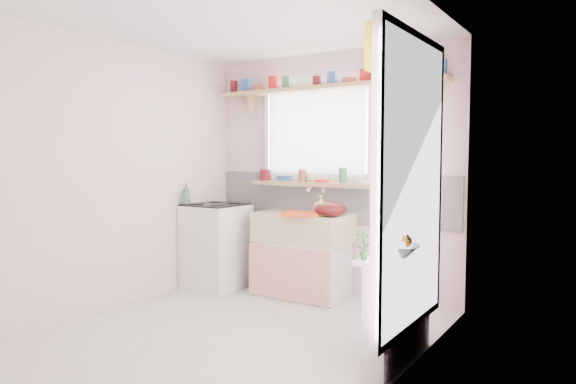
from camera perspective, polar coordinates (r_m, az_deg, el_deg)
The scene contains 19 objects.
room at distance 4.42m, azimuth 7.71°, elevation 3.21°, with size 3.20×3.20×3.20m.
sink_unit at distance 5.29m, azimuth 1.64°, elevation -6.87°, with size 0.95×0.65×1.11m.
cooker at distance 5.64m, azimuth -7.98°, elevation -5.92°, with size 0.58×0.58×0.93m.
radiator_ledge at distance 3.71m, azimuth 12.22°, elevation -12.21°, with size 0.22×0.95×0.78m.
windowsill at distance 5.36m, azimuth 2.69°, elevation 0.91°, with size 1.40×0.22×0.04m, color tan.
pine_shelf at distance 5.31m, azimuth 4.10°, elevation 11.47°, with size 2.52×0.24×0.04m, color tan.
shelf_crockery at distance 5.32m, azimuth 4.10°, elevation 12.27°, with size 2.47×0.11×0.12m.
sill_crockery at distance 5.38m, azimuth 2.24°, elevation 1.71°, with size 1.35×0.11×0.12m.
dish_tray at distance 5.00m, azimuth 1.54°, elevation -2.43°, with size 0.36×0.27×0.04m, color #EB4814.
colander at distance 4.94m, azimuth 4.74°, elevation -1.90°, with size 0.31×0.31×0.14m, color #510E0D.
jade_plant at distance 3.99m, azimuth 13.21°, elevation -2.02°, with size 0.44×0.38×0.48m, color #355F26.
fruit_bowl at distance 3.46m, azimuth 11.84°, elevation -6.34°, with size 0.31×0.31×0.08m, color silver.
herb_pot at distance 3.28m, azimuth 8.39°, elevation -5.84°, with size 0.10×0.07×0.19m, color #2D5E25.
soap_bottle_sink at distance 4.96m, azimuth 3.70°, elevation -1.54°, with size 0.09×0.09×0.20m, color #F2F86E.
sill_cup at distance 5.43m, azimuth 2.59°, elevation 1.67°, with size 0.12×0.12×0.10m, color beige.
sill_bowl at distance 5.59m, azimuth -0.40°, elevation 1.54°, with size 0.18×0.18×0.06m, color #2E5396.
shelf_vase at distance 5.07m, azimuth 12.10°, elevation 12.94°, with size 0.16×0.16×0.17m, color #9C3930.
cooker_bottle at distance 5.56m, azimuth -11.24°, elevation -0.21°, with size 0.09×0.09×0.22m, color #3C784E.
fruit at distance 3.45m, azimuth 11.98°, elevation -5.34°, with size 0.20×0.14×0.10m.
Camera 1 is at (2.55, -3.14, 1.43)m, focal length 32.00 mm.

